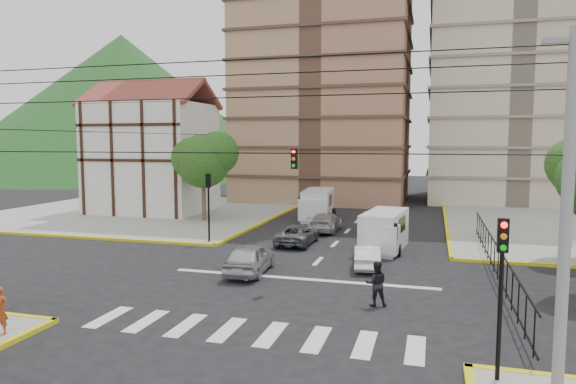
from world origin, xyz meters
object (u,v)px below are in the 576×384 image
(traffic_light_nw, at_px, (209,196))
(car_silver_front_left, at_px, (250,258))
(van_left_lane, at_px, (317,205))
(van_right_lane, at_px, (384,232))
(pedestrian_crosswalk, at_px, (376,284))
(car_white_front_right, at_px, (367,256))
(traffic_light_se, at_px, (501,272))

(traffic_light_nw, bearing_deg, car_silver_front_left, -50.79)
(traffic_light_nw, distance_m, van_left_lane, 12.93)
(van_right_lane, distance_m, pedestrian_crosswalk, 10.79)
(van_right_lane, xyz_separation_m, car_white_front_right, (-0.43, -4.62, -0.53))
(car_white_front_right, bearing_deg, van_left_lane, -75.96)
(traffic_light_nw, distance_m, van_right_lane, 11.25)
(car_silver_front_left, height_order, car_white_front_right, car_silver_front_left)
(van_right_lane, bearing_deg, car_silver_front_left, -122.42)
(pedestrian_crosswalk, bearing_deg, traffic_light_nw, -51.89)
(traffic_light_nw, bearing_deg, traffic_light_se, -45.00)
(car_silver_front_left, bearing_deg, pedestrian_crosswalk, 148.54)
(van_right_lane, bearing_deg, traffic_light_nw, -167.66)
(car_white_front_right, bearing_deg, pedestrian_crosswalk, 92.69)
(traffic_light_nw, relative_size, van_left_lane, 0.76)
(van_right_lane, height_order, car_silver_front_left, van_right_lane)
(van_left_lane, height_order, car_white_front_right, van_left_lane)
(van_right_lane, xyz_separation_m, van_left_lane, (-6.60, 10.94, 0.09))
(van_left_lane, relative_size, pedestrian_crosswalk, 3.19)
(car_white_front_right, bearing_deg, traffic_light_nw, -26.16)
(traffic_light_nw, bearing_deg, car_white_front_right, -18.58)
(van_left_lane, bearing_deg, traffic_light_nw, -115.73)
(traffic_light_se, distance_m, van_left_lane, 29.83)
(van_right_lane, height_order, van_left_lane, van_left_lane)
(van_left_lane, height_order, pedestrian_crosswalk, van_left_lane)
(traffic_light_nw, height_order, car_silver_front_left, traffic_light_nw)
(traffic_light_se, bearing_deg, van_left_lane, 112.04)
(pedestrian_crosswalk, bearing_deg, car_silver_front_left, -39.96)
(traffic_light_se, relative_size, traffic_light_nw, 1.00)
(car_silver_front_left, bearing_deg, traffic_light_nw, -54.53)
(van_left_lane, bearing_deg, van_right_lane, -64.39)
(car_white_front_right, height_order, pedestrian_crosswalk, pedestrian_crosswalk)
(car_silver_front_left, bearing_deg, car_white_front_right, -158.03)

